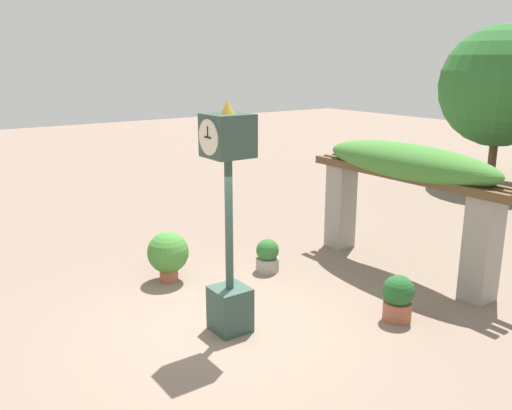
% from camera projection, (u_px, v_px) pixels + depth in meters
% --- Properties ---
extents(ground_plane, '(60.00, 60.00, 0.00)m').
position_uv_depth(ground_plane, '(221.00, 326.00, 8.72)').
color(ground_plane, '#7F6B5B').
extents(pedestal_clock, '(0.63, 0.67, 3.60)m').
position_uv_depth(pedestal_clock, '(229.00, 218.00, 8.13)').
color(pedestal_clock, '#2D473D').
rests_on(pedestal_clock, ground).
extents(pergola, '(4.63, 1.10, 2.59)m').
position_uv_depth(pergola, '(406.00, 177.00, 10.62)').
color(pergola, gray).
rests_on(pergola, ground).
extents(potted_plant_near_left, '(0.80, 0.80, 0.98)m').
position_uv_depth(potted_plant_near_left, '(168.00, 254.00, 10.39)').
color(potted_plant_near_left, '#9E563D').
rests_on(potted_plant_near_left, ground).
extents(potted_plant_near_right, '(0.47, 0.47, 0.67)m').
position_uv_depth(potted_plant_near_right, '(267.00, 256.00, 10.95)').
color(potted_plant_near_right, gray).
rests_on(potted_plant_near_right, ground).
extents(potted_plant_far_left, '(0.52, 0.52, 0.77)m').
position_uv_depth(potted_plant_far_left, '(398.00, 297.00, 8.85)').
color(potted_plant_far_left, '#9E563D').
rests_on(potted_plant_far_left, ground).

